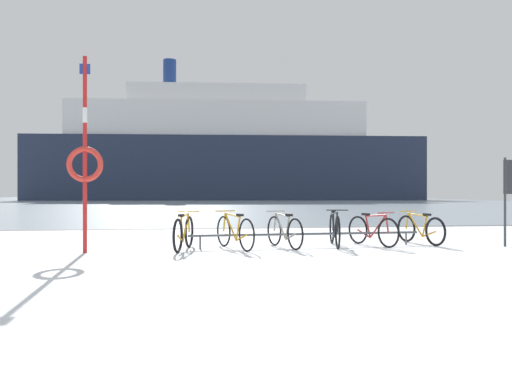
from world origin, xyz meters
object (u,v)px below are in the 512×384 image
object	(u,v)px
bicycle_3	(335,229)
ferry_ship	(224,153)
bicycle_4	(373,230)
bicycle_0	(184,233)
rescue_post	(85,159)
bicycle_2	(284,231)
bicycle_5	(420,229)
bicycle_1	(235,232)

from	to	relation	value
bicycle_3	ferry_ship	world-z (taller)	ferry_ship
bicycle_3	bicycle_4	xyz separation A→B (m)	(0.87, -0.01, -0.03)
bicycle_0	rescue_post	size ratio (longest dim) A/B	0.42
bicycle_0	bicycle_4	xyz separation A→B (m)	(4.15, 0.27, -0.02)
bicycle_4	ferry_ship	bearing A→B (deg)	88.76
bicycle_4	rescue_post	xyz separation A→B (m)	(-6.07, -0.44, 1.51)
bicycle_2	rescue_post	world-z (taller)	rescue_post
bicycle_5	rescue_post	size ratio (longest dim) A/B	0.41
bicycle_3	ferry_ship	bearing A→B (deg)	87.97
ferry_ship	bicycle_4	bearing A→B (deg)	-91.24
bicycle_4	ferry_ship	xyz separation A→B (m)	(1.36, 62.88, 6.51)
bicycle_2	bicycle_3	xyz separation A→B (m)	(1.16, 0.14, 0.02)
bicycle_3	bicycle_4	size ratio (longest dim) A/B	1.16
ferry_ship	bicycle_0	bearing A→B (deg)	-94.99
bicycle_3	ferry_ship	size ratio (longest dim) A/B	0.03
rescue_post	bicycle_2	bearing A→B (deg)	4.43
bicycle_0	ferry_ship	bearing A→B (deg)	85.01
bicycle_4	rescue_post	world-z (taller)	rescue_post
bicycle_0	bicycle_4	bearing A→B (deg)	3.79
bicycle_0	rescue_post	world-z (taller)	rescue_post
bicycle_4	bicycle_0	bearing A→B (deg)	-176.21
bicycle_1	rescue_post	bearing A→B (deg)	-175.39
bicycle_4	ferry_ship	size ratio (longest dim) A/B	0.03
bicycle_3	bicycle_0	bearing A→B (deg)	-174.98
bicycle_0	bicycle_3	size ratio (longest dim) A/B	0.92
bicycle_3	ferry_ship	distance (m)	63.24
bicycle_0	bicycle_5	distance (m)	5.40
bicycle_1	bicycle_5	bearing A→B (deg)	5.68
bicycle_1	rescue_post	xyz separation A→B (m)	(-2.98, -0.24, 1.49)
bicycle_2	bicycle_4	xyz separation A→B (m)	(2.02, 0.13, -0.01)
bicycle_5	bicycle_3	bearing A→B (deg)	-174.10
bicycle_1	ferry_ship	size ratio (longest dim) A/B	0.03
bicycle_4	bicycle_5	world-z (taller)	bicycle_4
bicycle_3	bicycle_4	distance (m)	0.87
bicycle_3	rescue_post	size ratio (longest dim) A/B	0.46
bicycle_5	bicycle_0	bearing A→B (deg)	-174.64
ferry_ship	bicycle_3	bearing A→B (deg)	-92.03
bicycle_2	bicycle_4	bearing A→B (deg)	3.58
rescue_post	ferry_ship	xyz separation A→B (m)	(7.44, 63.32, 5.01)
bicycle_1	bicycle_4	bearing A→B (deg)	3.71
rescue_post	bicycle_0	bearing A→B (deg)	4.93
bicycle_5	rescue_post	distance (m)	7.49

